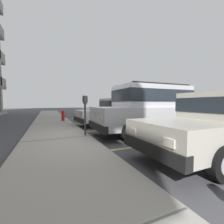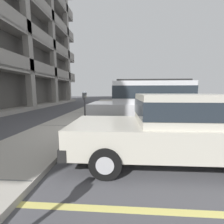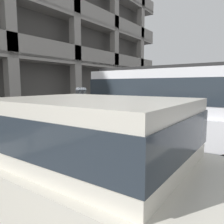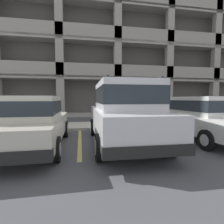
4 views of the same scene
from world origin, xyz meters
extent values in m
cube|color=#4C4C51|center=(0.00, 0.00, -0.05)|extent=(80.00, 80.00, 0.10)
cube|color=#ADA89E|center=(0.00, 1.30, 0.06)|extent=(40.00, 2.20, 0.12)
cube|color=#606060|center=(0.00, 1.30, 0.12)|extent=(0.03, 2.16, 0.00)
cube|color=#606060|center=(4.00, 1.30, 0.12)|extent=(0.03, 2.16, 0.00)
cube|color=#606060|center=(8.00, 1.30, 0.12)|extent=(0.03, 2.16, 0.00)
cube|color=#DBD16B|center=(-4.37, -1.40, 0.00)|extent=(0.12, 4.80, 0.01)
cube|color=#DBD16B|center=(-1.46, -1.40, 0.00)|extent=(0.12, 4.80, 0.01)
cube|color=#DBD16B|center=(1.46, -1.40, 0.00)|extent=(0.12, 4.80, 0.01)
cube|color=#DBD16B|center=(4.37, -1.40, 0.00)|extent=(0.12, 4.80, 0.01)
cube|color=#DBD16B|center=(7.29, -1.40, 0.00)|extent=(0.12, 4.80, 0.01)
cube|color=silver|center=(-0.06, -2.34, 0.73)|extent=(1.93, 4.73, 0.80)
cube|color=silver|center=(-0.06, -2.39, 1.55)|extent=(1.68, 2.94, 0.84)
cube|color=#232B33|center=(-0.06, -2.39, 1.57)|extent=(1.70, 2.97, 0.46)
cube|color=black|center=(-0.01, -0.03, 0.45)|extent=(1.88, 0.20, 0.24)
cube|color=black|center=(-0.10, -4.65, 0.45)|extent=(1.88, 0.20, 0.24)
cube|color=silver|center=(0.56, 0.01, 0.81)|extent=(0.24, 0.03, 0.14)
cube|color=silver|center=(-0.58, 0.03, 0.81)|extent=(0.24, 0.03, 0.14)
cylinder|color=black|center=(0.87, -0.90, 0.33)|extent=(0.21, 0.66, 0.66)
cylinder|color=#B2B2B7|center=(0.87, -0.90, 0.33)|extent=(0.23, 0.37, 0.36)
cylinder|color=black|center=(-0.93, -0.87, 0.33)|extent=(0.21, 0.66, 0.66)
cylinder|color=#B2B2B7|center=(-0.93, -0.87, 0.33)|extent=(0.23, 0.37, 0.36)
cylinder|color=black|center=(0.82, -3.82, 0.33)|extent=(0.21, 0.66, 0.66)
cylinder|color=#B2B2B7|center=(0.82, -3.82, 0.33)|extent=(0.23, 0.37, 0.36)
cylinder|color=black|center=(-0.99, -3.78, 0.33)|extent=(0.21, 0.66, 0.66)
cylinder|color=#B2B2B7|center=(-0.99, -3.78, 0.33)|extent=(0.23, 0.37, 0.36)
cube|color=black|center=(0.63, -2.41, 2.01)|extent=(0.10, 2.62, 0.05)
cube|color=black|center=(-0.74, -2.38, 2.01)|extent=(0.10, 2.62, 0.05)
cube|color=beige|center=(-2.82, -2.33, 0.60)|extent=(1.74, 4.42, 0.60)
cube|color=beige|center=(-2.82, -2.63, 1.22)|extent=(1.51, 1.99, 0.64)
cube|color=#232B33|center=(-2.82, -2.63, 1.24)|extent=(1.54, 2.02, 0.35)
cube|color=black|center=(-2.84, -0.17, 0.42)|extent=(1.74, 0.18, 0.24)
cube|color=silver|center=(-2.31, -0.11, 0.66)|extent=(0.24, 0.03, 0.14)
cube|color=silver|center=(-3.37, -0.12, 0.66)|extent=(0.24, 0.03, 0.14)
cylinder|color=black|center=(-2.00, -0.95, 0.30)|extent=(0.17, 0.60, 0.60)
cylinder|color=#B2B2B7|center=(-2.00, -0.95, 0.30)|extent=(0.18, 0.33, 0.33)
cylinder|color=black|center=(-3.67, -0.97, 0.30)|extent=(0.17, 0.60, 0.60)
cylinder|color=#B2B2B7|center=(-3.67, -0.97, 0.30)|extent=(0.18, 0.33, 0.33)
cylinder|color=black|center=(-1.98, -3.68, 0.30)|extent=(0.17, 0.60, 0.60)
cylinder|color=#B2B2B7|center=(-1.98, -3.68, 0.30)|extent=(0.18, 0.33, 0.33)
cube|color=silver|center=(2.84, -2.08, 0.60)|extent=(1.97, 4.50, 0.60)
cube|color=silver|center=(2.86, -2.38, 1.22)|extent=(1.62, 2.07, 0.64)
cube|color=#232B33|center=(2.86, -2.38, 1.24)|extent=(1.64, 2.10, 0.35)
cube|color=black|center=(2.70, 0.08, 0.42)|extent=(1.74, 0.27, 0.24)
cube|color=black|center=(2.98, -4.24, 0.42)|extent=(1.74, 0.27, 0.24)
cube|color=silver|center=(3.23, 0.16, 0.66)|extent=(0.24, 0.05, 0.14)
cube|color=silver|center=(2.17, 0.09, 0.66)|extent=(0.24, 0.05, 0.14)
cylinder|color=black|center=(3.59, -0.67, 0.30)|extent=(0.20, 0.61, 0.60)
cylinder|color=#B2B2B7|center=(3.59, -0.67, 0.30)|extent=(0.20, 0.34, 0.33)
cylinder|color=black|center=(1.92, -0.77, 0.30)|extent=(0.20, 0.61, 0.60)
cylinder|color=#B2B2B7|center=(1.92, -0.77, 0.30)|extent=(0.20, 0.34, 0.33)
cylinder|color=black|center=(3.76, -3.39, 0.30)|extent=(0.20, 0.61, 0.60)
cylinder|color=#B2B2B7|center=(3.76, -3.39, 0.30)|extent=(0.20, 0.34, 0.33)
cylinder|color=black|center=(2.09, -3.49, 0.30)|extent=(0.20, 0.61, 0.60)
cylinder|color=#B2B2B7|center=(2.09, -3.49, 0.30)|extent=(0.20, 0.34, 0.33)
cylinder|color=#47474C|center=(0.18, 0.35, 0.68)|extent=(0.07, 0.07, 1.12)
cube|color=#47474C|center=(0.18, 0.35, 1.27)|extent=(0.28, 0.06, 0.06)
cube|color=#424447|center=(0.08, 0.35, 1.41)|extent=(0.15, 0.11, 0.22)
cylinder|color=#9EA8B2|center=(0.08, 0.35, 1.52)|extent=(0.15, 0.11, 0.15)
cube|color=#B7B293|center=(0.08, 0.29, 1.37)|extent=(0.08, 0.01, 0.08)
cube|color=#424447|center=(0.28, 0.35, 1.41)|extent=(0.15, 0.11, 0.22)
cylinder|color=#9EA8B2|center=(0.28, 0.35, 1.52)|extent=(0.15, 0.11, 0.15)
cube|color=#B7B293|center=(0.28, 0.29, 1.37)|extent=(0.08, 0.01, 0.08)
cube|color=gray|center=(10.77, 6.46, 9.00)|extent=(0.60, 0.50, 18.00)
cube|color=gray|center=(15.34, 6.46, 9.00)|extent=(0.60, 0.50, 18.00)
cylinder|color=red|center=(5.11, 0.65, 0.40)|extent=(0.20, 0.20, 0.55)
sphere|color=red|center=(5.11, 0.65, 0.73)|extent=(0.18, 0.18, 0.18)
cylinder|color=red|center=(5.11, 0.50, 0.42)|extent=(0.08, 0.10, 0.08)
cylinder|color=red|center=(5.26, 0.65, 0.42)|extent=(0.10, 0.07, 0.07)
camera|label=1|loc=(-5.12, 1.61, 1.28)|focal=24.00mm
camera|label=2|loc=(-6.22, -1.26, 1.61)|focal=24.00mm
camera|label=3|loc=(-4.57, -4.13, 1.69)|focal=35.00mm
camera|label=4|loc=(-1.42, -7.81, 1.47)|focal=28.00mm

